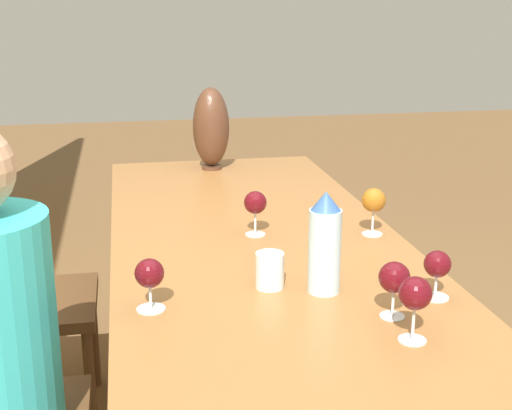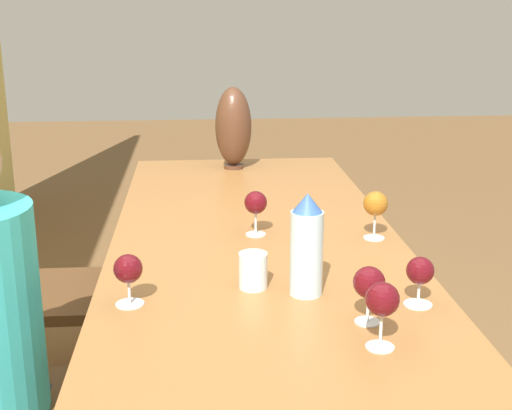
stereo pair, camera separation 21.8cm
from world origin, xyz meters
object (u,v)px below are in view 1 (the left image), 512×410
Objects in this scene: water_tumbler at (270,270)px; wine_glass_6 at (394,279)px; wine_glass_4 at (374,201)px; water_bottle at (325,244)px; vase at (211,128)px; wine_glass_3 at (437,266)px; chair_far at (11,296)px; wine_glass_5 at (415,295)px; wine_glass_1 at (257,204)px; wine_glass_0 at (149,275)px.

wine_glass_6 reaches higher than water_tumbler.
water_bottle is at bearing 145.96° from wine_glass_4.
vase reaches higher than wine_glass_3.
chair_far is at bearing 52.79° from wine_glass_3.
wine_glass_5 is 1.51m from chair_far.
vase is 0.91m from wine_glass_1.
wine_glass_4 is (0.49, -0.01, 0.02)m from wine_glass_3.
water_tumbler is at bearing -133.91° from chair_far.
wine_glass_0 is at bearing 144.87° from wine_glass_1.
water_tumbler is 0.41m from wine_glass_3.
wine_glass_5 is 0.17× the size of chair_far.
wine_glass_3 is 0.83× the size of wine_glass_5.
vase is 1.51m from wine_glass_3.
chair_far is at bearing 29.19° from wine_glass_0.
water_bottle is 1.38m from vase.
wine_glass_0 is 0.15× the size of chair_far.
chair_far is (-0.60, 0.78, -0.46)m from vase.
wine_glass_4 is 0.17× the size of chair_far.
water_bottle is 0.30× the size of chair_far.
wine_glass_1 is at bearing 79.73° from wine_glass_4.
wine_glass_4 is at bearing -15.22° from wine_glass_6.
chair_far is (0.81, 0.45, -0.36)m from wine_glass_0.
water_bottle reaches higher than wine_glass_6.
wine_glass_6 is at bearing -133.61° from chair_far.
wine_glass_5 is (-1.67, -0.22, -0.07)m from vase.
wine_glass_6 is at bearing -104.74° from wine_glass_0.
wine_glass_0 is (-0.03, 0.43, -0.04)m from water_bottle.
water_tumbler is at bearing 34.97° from wine_glass_5.
wine_glass_5 is at bearing -172.44° from vase.
water_tumbler is at bearing 179.12° from vase.
wine_glass_0 is at bearing 166.96° from vase.
water_bottle is 2.04× the size of wine_glass_0.
vase reaches higher than wine_glass_5.
wine_glass_1 is (0.47, 0.08, -0.03)m from water_bottle.
wine_glass_6 is at bearing -0.70° from wine_glass_5.
wine_glass_1 is at bearing 9.95° from water_bottle.
water_bottle is 1.93× the size of wine_glass_6.
wine_glass_3 is at bearing -165.92° from vase.
wine_glass_3 is 0.91× the size of wine_glass_6.
wine_glass_0 is at bearing 121.58° from wine_glass_4.
wine_glass_1 is at bearing 17.11° from wine_glass_6.
wine_glass_5 is (-0.21, 0.15, 0.02)m from wine_glass_3.
wine_glass_5 is 0.12m from wine_glass_6.
water_bottle is 0.48m from wine_glass_1.
wine_glass_0 is 0.69m from wine_glass_3.
wine_glass_5 reaches higher than wine_glass_1.
wine_glass_0 is at bearing 75.26° from wine_glass_6.
chair_far is at bearing 68.87° from wine_glass_1.
wine_glass_3 is 1.48m from chair_far.
wine_glass_5 reaches higher than wine_glass_0.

